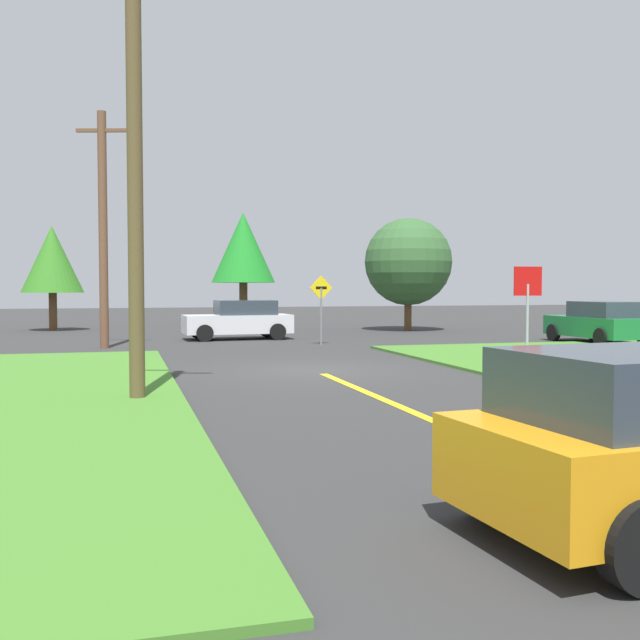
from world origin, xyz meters
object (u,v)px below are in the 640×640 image
object	(u,v)px
car_approaching_junction	(239,320)
direction_sign	(321,302)
utility_pole_mid	(103,227)
pine_tree_center	(243,248)
oak_tree_left	(52,260)
oak_tree_right	(408,262)
car_on_crossroad	(599,322)
utility_pole_near	(135,149)
stop_sign	(528,298)

from	to	relation	value
car_approaching_junction	direction_sign	size ratio (longest dim) A/B	1.72
utility_pole_mid	pine_tree_center	distance (m)	11.21
oak_tree_left	direction_sign	bearing A→B (deg)	-50.04
oak_tree_left	pine_tree_center	xyz separation A→B (m)	(9.18, -2.58, 0.57)
oak_tree_right	car_on_crossroad	bearing A→B (deg)	-67.37
car_on_crossroad	direction_sign	bearing A→B (deg)	78.49
pine_tree_center	oak_tree_right	bearing A→B (deg)	-16.20
car_on_crossroad	oak_tree_right	bearing A→B (deg)	21.58
car_approaching_junction	oak_tree_left	size ratio (longest dim) A/B	0.86
car_approaching_junction	utility_pole_near	world-z (taller)	utility_pole_near
stop_sign	car_on_crossroad	size ratio (longest dim) A/B	0.62
utility_pole_near	utility_pole_mid	bearing A→B (deg)	93.84
car_approaching_junction	oak_tree_right	size ratio (longest dim) A/B	0.80
utility_pole_near	oak_tree_left	size ratio (longest dim) A/B	1.77
stop_sign	direction_sign	size ratio (longest dim) A/B	1.04
utility_pole_mid	direction_sign	distance (m)	8.25
direction_sign	car_on_crossroad	bearing A→B (deg)	-10.45
car_approaching_junction	car_on_crossroad	bearing A→B (deg)	153.20
utility_pole_near	oak_tree_left	distance (m)	24.72
direction_sign	oak_tree_left	xyz separation A→B (m)	(-10.47, 12.50, 1.92)
car_on_crossroad	direction_sign	size ratio (longest dim) A/B	1.68
oak_tree_left	oak_tree_right	bearing A→B (deg)	-15.93
utility_pole_mid	stop_sign	bearing A→B (deg)	-44.70
utility_pole_near	direction_sign	distance (m)	14.15
car_approaching_junction	utility_pole_near	distance (m)	16.91
stop_sign	car_on_crossroad	bearing A→B (deg)	-128.23
car_approaching_junction	pine_tree_center	size ratio (longest dim) A/B	0.76
utility_pole_near	pine_tree_center	distance (m)	22.57
oak_tree_left	oak_tree_right	world-z (taller)	oak_tree_right
car_on_crossroad	pine_tree_center	distance (m)	17.11
pine_tree_center	car_on_crossroad	bearing A→B (deg)	-44.99
stop_sign	car_on_crossroad	xyz separation A→B (m)	(7.81, 7.71, -1.08)
utility_pole_near	oak_tree_left	bearing A→B (deg)	98.27
utility_pole_near	utility_pole_mid	world-z (taller)	utility_pole_near
stop_sign	direction_sign	bearing A→B (deg)	-66.82
stop_sign	pine_tree_center	distance (m)	20.12
direction_sign	pine_tree_center	size ratio (longest dim) A/B	0.44
utility_pole_near	oak_tree_left	world-z (taller)	utility_pole_near
pine_tree_center	direction_sign	bearing A→B (deg)	-82.61
oak_tree_left	pine_tree_center	size ratio (longest dim) A/B	0.89
car_on_crossroad	direction_sign	xyz separation A→B (m)	(-10.59, 1.95, 0.81)
utility_pole_mid	utility_pole_near	bearing A→B (deg)	-86.16
pine_tree_center	oak_tree_right	distance (m)	8.23
utility_pole_mid	oak_tree_left	xyz separation A→B (m)	(-2.70, 11.72, -0.74)
car_approaching_junction	pine_tree_center	world-z (taller)	pine_tree_center
stop_sign	direction_sign	distance (m)	10.06
car_on_crossroad	car_approaching_junction	world-z (taller)	same
direction_sign	pine_tree_center	xyz separation A→B (m)	(-1.29, 9.91, 2.49)
car_on_crossroad	car_approaching_junction	bearing A→B (deg)	64.80
utility_pole_near	pine_tree_center	world-z (taller)	utility_pole_near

